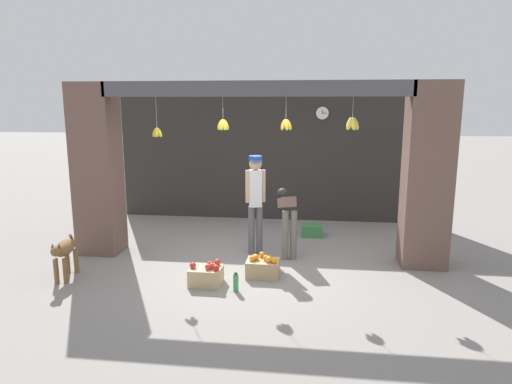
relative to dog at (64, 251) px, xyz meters
name	(u,v)px	position (x,y,z in m)	size (l,w,h in m)	color
ground_plane	(253,264)	(2.68, 0.98, -0.43)	(60.00, 60.00, 0.00)	gray
shop_back_wall	(270,154)	(2.68, 3.96, 1.03)	(6.73, 0.12, 2.91)	#2D2B28
shop_pillar_left	(97,170)	(-0.04, 1.28, 1.03)	(0.70, 0.60, 2.91)	brown
shop_pillar_right	(427,176)	(5.39, 1.28, 1.03)	(0.70, 0.60, 2.91)	brown
storefront_awning	(254,91)	(2.69, 1.10, 2.33)	(4.83, 0.30, 0.88)	#4C4C51
dog	(64,251)	(0.00, 0.00, 0.00)	(0.30, 0.80, 0.63)	brown
shopkeeper	(255,196)	(2.66, 1.50, 0.59)	(0.33, 0.30, 1.71)	#56565B
worker_stooping	(287,214)	(3.20, 1.49, 0.30)	(0.39, 0.82, 1.09)	#6B665B
fruit_crate_oranges	(263,267)	(2.90, 0.46, -0.28)	(0.49, 0.37, 0.34)	tan
fruit_crate_apples	(206,275)	(2.12, 0.06, -0.29)	(0.46, 0.38, 0.33)	tan
produce_box_green	(312,230)	(3.63, 2.68, -0.31)	(0.41, 0.34, 0.23)	#387A42
water_bottle	(236,282)	(2.59, -0.14, -0.30)	(0.07, 0.07, 0.28)	#38934C
wall_clock	(322,113)	(3.79, 3.88, 1.93)	(0.28, 0.03, 0.28)	black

